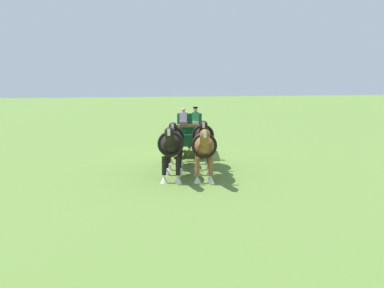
# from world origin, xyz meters

# --- Properties ---
(ground_plane) EXTENTS (220.00, 220.00, 0.00)m
(ground_plane) POSITION_xyz_m (0.00, 0.00, 0.00)
(ground_plane) COLOR olive
(show_wagon) EXTENTS (5.78, 2.70, 2.73)m
(show_wagon) POSITION_xyz_m (0.16, -0.05, 1.18)
(show_wagon) COLOR #195B38
(show_wagon) RESTS_ON ground
(draft_horse_rear_near) EXTENTS (3.01, 1.54, 2.33)m
(draft_horse_rear_near) POSITION_xyz_m (3.79, -0.55, 1.44)
(draft_horse_rear_near) COLOR black
(draft_horse_rear_near) RESTS_ON ground
(draft_horse_rear_off) EXTENTS (3.11, 1.50, 2.26)m
(draft_horse_rear_off) POSITION_xyz_m (3.40, -1.79, 1.39)
(draft_horse_rear_off) COLOR black
(draft_horse_rear_off) RESTS_ON ground
(draft_horse_lead_near) EXTENTS (3.06, 1.57, 2.24)m
(draft_horse_lead_near) POSITION_xyz_m (6.26, -1.35, 1.37)
(draft_horse_lead_near) COLOR brown
(draft_horse_lead_near) RESTS_ON ground
(draft_horse_lead_off) EXTENTS (3.05, 1.58, 2.31)m
(draft_horse_lead_off) POSITION_xyz_m (5.86, -2.59, 1.43)
(draft_horse_lead_off) COLOR black
(draft_horse_lead_off) RESTS_ON ground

